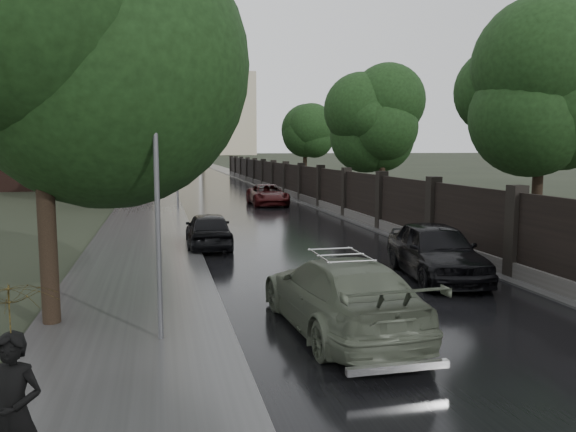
# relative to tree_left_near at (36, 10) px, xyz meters

# --- Properties ---
(ground) EXTENTS (800.00, 800.00, 0.00)m
(ground) POSITION_rel_tree_left_near_xyz_m (7.60, -3.00, -6.42)
(ground) COLOR black
(ground) RESTS_ON ground
(road) EXTENTS (8.00, 420.00, 0.02)m
(road) POSITION_rel_tree_left_near_xyz_m (7.60, 187.00, -6.41)
(road) COLOR black
(road) RESTS_ON ground
(sidewalk_left) EXTENTS (4.00, 420.00, 0.16)m
(sidewalk_left) POSITION_rel_tree_left_near_xyz_m (1.60, 187.00, -6.34)
(sidewalk_left) COLOR #2D2D2D
(sidewalk_left) RESTS_ON ground
(verge_right) EXTENTS (3.00, 420.00, 0.08)m
(verge_right) POSITION_rel_tree_left_near_xyz_m (13.10, 187.00, -6.38)
(verge_right) COLOR #2D2D2D
(verge_right) RESTS_ON ground
(fence_right) EXTENTS (0.45, 75.72, 2.70)m
(fence_right) POSITION_rel_tree_left_near_xyz_m (12.20, 29.01, -5.41)
(fence_right) COLOR #383533
(fence_right) RESTS_ON ground
(tree_left_near) EXTENTS (5.44, 5.44, 9.16)m
(tree_left_near) POSITION_rel_tree_left_near_xyz_m (0.00, 0.00, 0.00)
(tree_left_near) COLOR black
(tree_left_near) RESTS_ON ground
(tree_left_far) EXTENTS (4.25, 4.25, 7.39)m
(tree_left_far) POSITION_rel_tree_left_near_xyz_m (-0.40, 27.00, -1.18)
(tree_left_far) COLOR black
(tree_left_far) RESTS_ON ground
(tree_right_a) EXTENTS (4.08, 4.08, 7.01)m
(tree_right_a) POSITION_rel_tree_left_near_xyz_m (15.10, 5.00, -1.47)
(tree_right_a) COLOR black
(tree_right_a) RESTS_ON ground
(tree_right_b) EXTENTS (4.08, 4.08, 7.01)m
(tree_right_b) POSITION_rel_tree_left_near_xyz_m (15.10, 19.00, -1.47)
(tree_right_b) COLOR black
(tree_right_b) RESTS_ON ground
(tree_right_c) EXTENTS (4.08, 4.08, 7.01)m
(tree_right_c) POSITION_rel_tree_left_near_xyz_m (15.10, 37.00, -1.47)
(tree_right_c) COLOR black
(tree_right_c) RESTS_ON ground
(lamp_post) EXTENTS (0.25, 0.12, 5.11)m
(lamp_post) POSITION_rel_tree_left_near_xyz_m (2.20, -1.50, -3.75)
(lamp_post) COLOR #59595E
(lamp_post) RESTS_ON ground
(traffic_light) EXTENTS (0.16, 0.32, 4.00)m
(traffic_light) POSITION_rel_tree_left_near_xyz_m (3.30, 21.99, -4.02)
(traffic_light) COLOR #59595E
(traffic_light) RESTS_ON ground
(brick_building) EXTENTS (24.00, 18.00, 20.00)m
(brick_building) POSITION_rel_tree_left_near_xyz_m (-10.40, 49.00, 3.58)
(brick_building) COLOR black
(brick_building) RESTS_ON ground
(stalinist_tower) EXTENTS (92.00, 30.00, 159.00)m
(stalinist_tower) POSITION_rel_tree_left_near_xyz_m (7.60, 297.00, 31.97)
(stalinist_tower) COLOR tan
(stalinist_tower) RESTS_ON ground
(volga_sedan) EXTENTS (2.45, 5.44, 1.55)m
(volga_sedan) POSITION_rel_tree_left_near_xyz_m (5.80, -1.39, -5.65)
(volga_sedan) COLOR #4E5645
(volga_sedan) RESTS_ON ground
(hatchback_left) EXTENTS (1.74, 4.13, 1.39)m
(hatchback_left) POSITION_rel_tree_left_near_xyz_m (4.00, 8.87, -5.72)
(hatchback_left) COLOR black
(hatchback_left) RESTS_ON ground
(car_right_near) EXTENTS (2.56, 4.99, 1.63)m
(car_right_near) POSITION_rel_tree_left_near_xyz_m (9.98, 2.50, -5.60)
(car_right_near) COLOR black
(car_right_near) RESTS_ON ground
(car_right_far) EXTENTS (2.33, 4.96, 1.37)m
(car_right_far) POSITION_rel_tree_left_near_xyz_m (9.20, 24.17, -5.73)
(car_right_far) COLOR black
(car_right_far) RESTS_ON ground
(pedestrian_umbrella) EXTENTS (1.28, 1.29, 2.69)m
(pedestrian_umbrella) POSITION_rel_tree_left_near_xyz_m (0.72, -6.08, -4.47)
(pedestrian_umbrella) COLOR black
(pedestrian_umbrella) RESTS_ON sidewalk_left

